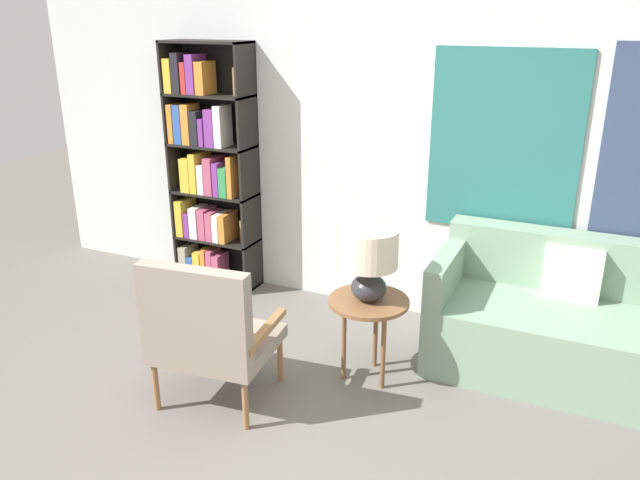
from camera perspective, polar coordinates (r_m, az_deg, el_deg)
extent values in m
plane|color=#66605B|center=(3.55, -5.66, -19.01)|extent=(14.00, 14.00, 0.00)
cube|color=silver|center=(4.70, 6.31, 9.15)|extent=(6.40, 0.06, 2.70)
cube|color=#286B66|center=(4.46, 16.42, 8.53)|extent=(1.01, 0.02, 1.25)
cube|color=black|center=(5.44, -12.80, 6.68)|extent=(0.02, 0.30, 2.03)
cube|color=black|center=(5.06, -6.47, 6.05)|extent=(0.02, 0.30, 2.03)
cube|color=black|center=(5.10, -10.44, 17.41)|extent=(0.71, 0.30, 0.02)
cube|color=black|center=(5.56, -9.14, -3.71)|extent=(0.71, 0.30, 0.02)
cube|color=black|center=(5.36, -8.88, 6.74)|extent=(0.71, 0.01, 2.03)
cube|color=black|center=(5.42, -9.37, 0.18)|extent=(0.71, 0.30, 0.02)
cube|color=gray|center=(5.63, -11.89, -1.84)|extent=(0.08, 0.21, 0.30)
cube|color=#2D56A8|center=(5.62, -11.13, -2.28)|extent=(0.06, 0.24, 0.22)
cube|color=gold|center=(5.55, -10.73, -2.25)|extent=(0.07, 0.19, 0.27)
cube|color=orange|center=(5.53, -10.01, -2.11)|extent=(0.04, 0.24, 0.31)
cube|color=#B24C6B|center=(5.47, -9.66, -2.33)|extent=(0.05, 0.18, 0.30)
cube|color=#B24C6B|center=(5.44, -9.08, -2.59)|extent=(0.07, 0.18, 0.27)
cube|color=black|center=(5.29, -9.62, 4.28)|extent=(0.71, 0.30, 0.02)
cube|color=gold|center=(5.50, -12.15, 2.16)|extent=(0.07, 0.23, 0.31)
cube|color=#7A338C|center=(5.46, -11.62, 1.50)|extent=(0.05, 0.19, 0.21)
cube|color=silver|center=(5.42, -11.02, 1.69)|extent=(0.07, 0.20, 0.27)
cube|color=#B24C6B|center=(5.38, -10.24, 1.57)|extent=(0.07, 0.21, 0.26)
cube|color=#B24C6B|center=(5.33, -9.65, 1.36)|extent=(0.06, 0.19, 0.25)
cube|color=silver|center=(5.31, -8.99, 1.26)|extent=(0.06, 0.22, 0.23)
cube|color=orange|center=(5.28, -8.38, 1.21)|extent=(0.06, 0.23, 0.24)
cylinder|color=#8C6B4C|center=(5.24, -6.92, 0.81)|extent=(0.08, 0.08, 0.19)
cube|color=black|center=(5.20, -9.88, 8.54)|extent=(0.71, 0.30, 0.02)
cylinder|color=#194723|center=(5.42, -12.24, 6.00)|extent=(0.06, 0.06, 0.26)
cube|color=gold|center=(5.34, -11.69, 5.96)|extent=(0.09, 0.21, 0.28)
cube|color=gold|center=(5.30, -10.86, 6.17)|extent=(0.06, 0.25, 0.33)
cube|color=silver|center=(5.27, -10.19, 5.66)|extent=(0.06, 0.25, 0.24)
cube|color=#B24C6B|center=(5.23, -9.56, 5.91)|extent=(0.07, 0.25, 0.30)
cube|color=#7A338C|center=(5.17, -8.97, 5.63)|extent=(0.05, 0.21, 0.27)
cube|color=#338C4C|center=(5.16, -8.23, 5.43)|extent=(0.07, 0.25, 0.24)
cube|color=orange|center=(5.10, -7.68, 5.85)|extent=(0.04, 0.23, 0.34)
cube|color=black|center=(5.14, -10.15, 12.93)|extent=(0.71, 0.30, 0.02)
cube|color=orange|center=(5.30, -13.04, 10.38)|extent=(0.05, 0.18, 0.31)
cube|color=#2D56A8|center=(5.26, -12.45, 10.33)|extent=(0.07, 0.17, 0.31)
cube|color=orange|center=(5.22, -11.73, 10.35)|extent=(0.07, 0.18, 0.32)
cube|color=black|center=(5.19, -10.82, 10.12)|extent=(0.07, 0.23, 0.27)
cube|color=#7A338C|center=(5.14, -10.35, 9.73)|extent=(0.04, 0.18, 0.22)
cube|color=#7A338C|center=(5.11, -9.49, 10.16)|extent=(0.08, 0.23, 0.29)
cube|color=silver|center=(5.04, -8.89, 10.24)|extent=(0.07, 0.18, 0.33)
cube|color=gold|center=(5.25, -13.30, 14.44)|extent=(0.07, 0.17, 0.27)
cube|color=black|center=(5.22, -12.45, 14.71)|extent=(0.07, 0.22, 0.31)
cube|color=red|center=(5.17, -11.85, 14.33)|extent=(0.04, 0.19, 0.24)
cube|color=#7A338C|center=(5.13, -11.25, 14.66)|extent=(0.07, 0.20, 0.30)
cube|color=orange|center=(5.08, -10.44, 14.38)|extent=(0.08, 0.19, 0.25)
cylinder|color=#8C6B4C|center=(4.97, -7.52, 14.17)|extent=(0.08, 0.08, 0.21)
cylinder|color=olive|center=(4.05, -3.67, -10.77)|extent=(0.04, 0.04, 0.32)
cylinder|color=olive|center=(4.28, -10.98, -9.34)|extent=(0.04, 0.04, 0.32)
cylinder|color=olive|center=(3.65, -6.84, -14.73)|extent=(0.04, 0.04, 0.32)
cylinder|color=olive|center=(3.90, -14.77, -12.81)|extent=(0.04, 0.04, 0.32)
cube|color=gray|center=(3.86, -9.26, -9.32)|extent=(0.72, 0.67, 0.08)
cube|color=gray|center=(3.52, -11.42, -6.72)|extent=(0.67, 0.17, 0.55)
cube|color=olive|center=(3.67, -5.04, -8.26)|extent=(0.11, 0.54, 0.04)
cube|color=olive|center=(3.93, -13.41, -6.71)|extent=(0.11, 0.54, 0.04)
cube|color=gray|center=(4.36, 21.19, -8.65)|extent=(1.65, 0.86, 0.47)
cube|color=gray|center=(4.49, 22.21, -1.87)|extent=(1.65, 0.20, 0.39)
cube|color=gray|center=(4.28, 11.64, -2.62)|extent=(0.12, 0.86, 0.27)
cube|color=beige|center=(4.36, 22.04, -2.87)|extent=(0.36, 0.12, 0.34)
cylinder|color=brown|center=(3.90, 4.48, -5.61)|extent=(0.51, 0.51, 0.02)
cylinder|color=brown|center=(4.16, 5.11, -8.23)|extent=(0.03, 0.03, 0.53)
cylinder|color=brown|center=(4.01, 2.20, -9.30)|extent=(0.03, 0.03, 0.53)
cylinder|color=brown|center=(3.93, 5.80, -10.04)|extent=(0.03, 0.03, 0.53)
ellipsoid|color=#2D2D33|center=(3.86, 4.48, -4.35)|extent=(0.22, 0.22, 0.17)
cylinder|color=tan|center=(3.82, 4.53, -2.81)|extent=(0.02, 0.02, 0.06)
cylinder|color=beige|center=(3.76, 4.59, -0.73)|extent=(0.34, 0.34, 0.24)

